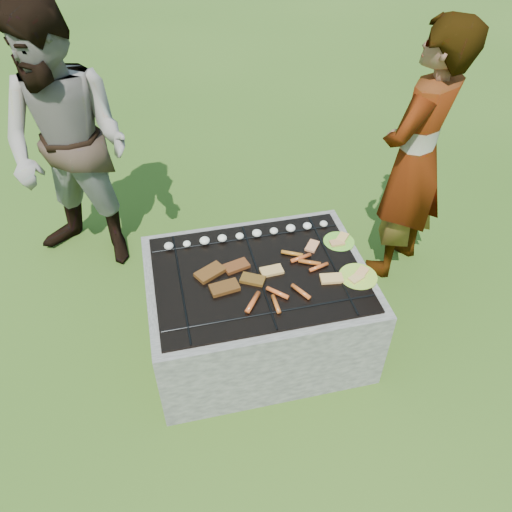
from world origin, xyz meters
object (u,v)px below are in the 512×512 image
(fire_pit, at_px, (258,311))
(cook, at_px, (415,160))
(plate_far, at_px, (339,241))
(bystander, at_px, (69,148))
(plate_near, at_px, (358,277))

(fire_pit, bearing_deg, cook, 23.35)
(plate_far, bearing_deg, bystander, 149.19)
(plate_near, distance_m, bystander, 2.07)
(fire_pit, distance_m, plate_near, 0.67)
(cook, bearing_deg, plate_near, 12.76)
(fire_pit, height_order, plate_far, plate_far)
(plate_far, height_order, bystander, bystander)
(bystander, bearing_deg, plate_far, 0.11)
(plate_far, relative_size, cook, 0.14)
(cook, bearing_deg, plate_far, -5.29)
(plate_near, relative_size, cook, 0.15)
(bystander, bearing_deg, plate_near, -7.71)
(plate_near, bearing_deg, plate_far, 89.89)
(plate_near, height_order, bystander, bystander)
(fire_pit, distance_m, bystander, 1.66)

